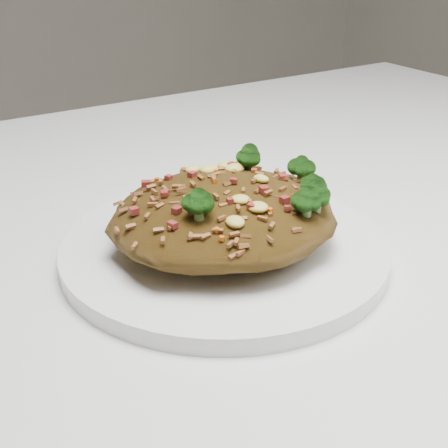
{
  "coord_description": "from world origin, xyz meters",
  "views": [
    {
      "loc": [
        -0.3,
        -0.45,
        0.99
      ],
      "look_at": [
        -0.06,
        -0.08,
        0.78
      ],
      "focal_mm": 50.0,
      "sensor_mm": 36.0,
      "label": 1
    }
  ],
  "objects": [
    {
      "name": "dining_table",
      "position": [
        0.0,
        0.0,
        0.66
      ],
      "size": [
        1.2,
        0.8,
        0.75
      ],
      "color": "silver",
      "rests_on": "ground"
    },
    {
      "name": "plate",
      "position": [
        -0.06,
        -0.08,
        0.76
      ],
      "size": [
        0.26,
        0.26,
        0.01
      ],
      "primitive_type": "cylinder",
      "color": "white",
      "rests_on": "dining_table"
    },
    {
      "name": "fried_rice",
      "position": [
        -0.06,
        -0.08,
        0.79
      ],
      "size": [
        0.18,
        0.16,
        0.07
      ],
      "color": "brown",
      "rests_on": "plate"
    },
    {
      "name": "fork",
      "position": [
        0.0,
        -0.02,
        0.77
      ],
      "size": [
        0.15,
        0.08,
        0.0
      ],
      "rotation": [
        0.0,
        0.0,
        -0.41
      ],
      "color": "silver",
      "rests_on": "plate"
    }
  ]
}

